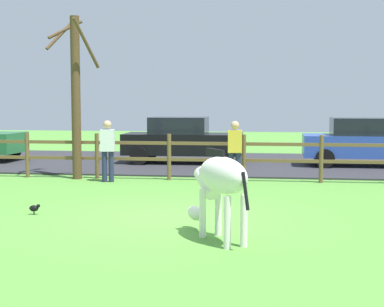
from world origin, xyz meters
The scene contains 10 objects.
ground_plane centered at (0.00, 0.00, 0.00)m, with size 60.00×60.00×0.00m, color #549338.
parking_asphalt centered at (0.00, 9.30, 0.03)m, with size 28.00×7.40×0.05m, color #2D2D33.
paddock_fence centered at (-0.84, 5.00, 0.72)m, with size 20.42×0.11×1.26m.
bare_tree centered at (-3.42, 4.89, 2.40)m, with size 1.42×1.41×4.51m.
zebra centered at (1.14, -1.71, 0.93)m, with size 1.27×1.68×1.41m.
crow_on_grass centered at (-2.54, -0.13, 0.13)m, with size 0.21×0.10×0.20m.
parked_car_blue centered at (4.91, 8.85, 0.84)m, with size 4.02×1.92×1.56m.
parked_car_black centered at (-1.09, 8.97, 0.84)m, with size 4.02×1.92×1.56m.
visitor_left_of_tree centered at (-2.40, 4.41, 0.91)m, with size 0.39×0.27×1.64m.
visitor_right_of_tree centered at (0.98, 4.47, 0.91)m, with size 0.38×0.25×1.64m.
Camera 1 is at (1.90, -10.50, 2.16)m, focal length 54.32 mm.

